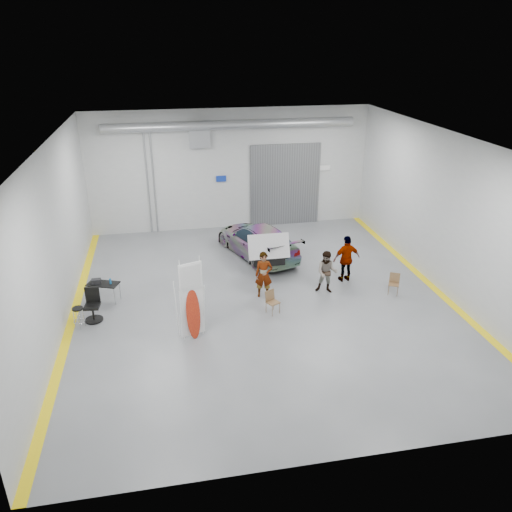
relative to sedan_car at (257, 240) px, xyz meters
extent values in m
plane|color=slate|center=(-0.61, -4.13, -0.72)|extent=(16.00, 16.00, 0.00)
cube|color=#AFB2B4|center=(-7.61, -4.13, 2.28)|extent=(0.02, 16.00, 6.00)
cube|color=#AFB2B4|center=(6.39, -4.13, 2.28)|extent=(0.02, 16.00, 6.00)
cube|color=#AFB2B4|center=(-0.61, 3.87, 2.28)|extent=(14.00, 0.02, 6.00)
cube|color=#AFB2B4|center=(-0.61, -12.13, 2.28)|extent=(14.00, 0.02, 6.00)
cube|color=white|center=(-0.61, -4.13, 5.28)|extent=(14.00, 16.00, 0.02)
cube|color=slate|center=(2.19, 3.79, 1.38)|extent=(3.60, 0.12, 4.20)
cube|color=gray|center=(-2.11, 3.79, 4.08)|extent=(1.00, 0.50, 1.20)
cylinder|color=gray|center=(-0.61, 3.27, 4.58)|extent=(11.90, 0.44, 0.44)
cube|color=#122D96|center=(-1.11, 3.79, 1.88)|extent=(0.50, 0.04, 0.30)
cube|color=white|center=(4.19, 3.79, 2.18)|extent=(0.70, 0.04, 0.25)
cylinder|color=gray|center=(-4.41, 3.79, 1.78)|extent=(0.08, 0.08, 5.00)
cylinder|color=gray|center=(-4.71, 3.79, 1.78)|extent=(0.08, 0.08, 5.00)
cube|color=yellow|center=(-7.46, -4.13, -0.72)|extent=(0.30, 16.00, 0.01)
cube|color=yellow|center=(6.24, -4.13, -0.72)|extent=(0.30, 16.00, 0.01)
imported|color=silver|center=(0.00, 0.00, 0.00)|extent=(3.56, 5.38, 1.45)
imported|color=#9C6855|center=(-0.50, -3.89, 0.18)|extent=(0.73, 0.55, 1.81)
imported|color=teal|center=(1.94, -4.00, 0.12)|extent=(1.01, 0.90, 1.69)
imported|color=#965532|center=(3.02, -3.19, 0.25)|extent=(1.16, 0.58, 1.94)
cube|color=white|center=(-3.40, -6.23, 0.23)|extent=(0.78, 0.28, 1.72)
ellipsoid|color=red|center=(-3.40, -6.31, 0.18)|extent=(0.52, 0.36, 1.81)
cube|color=white|center=(-3.40, -6.25, 1.52)|extent=(0.75, 0.27, 0.91)
cylinder|color=white|center=(-3.73, -6.23, 0.71)|extent=(0.02, 0.02, 2.86)
cylinder|color=white|center=(-3.07, -6.23, 0.71)|extent=(0.02, 0.02, 2.86)
cube|color=brown|center=(-0.43, -5.20, -0.29)|extent=(0.54, 0.53, 0.04)
cube|color=brown|center=(-0.43, -5.02, -0.07)|extent=(0.40, 0.26, 0.38)
cube|color=brown|center=(4.44, -4.65, -0.31)|extent=(0.51, 0.51, 0.04)
cube|color=brown|center=(4.44, -4.47, -0.10)|extent=(0.38, 0.25, 0.37)
cylinder|color=black|center=(-7.11, -4.91, 0.00)|extent=(0.36, 0.36, 0.05)
torus|color=silver|center=(-7.11, -4.91, -0.49)|extent=(0.39, 0.39, 0.02)
cylinder|color=gray|center=(-6.96, -3.36, -0.38)|extent=(0.03, 0.03, 0.69)
cylinder|color=gray|center=(-5.91, -3.36, -0.38)|extent=(0.03, 0.03, 0.69)
cylinder|color=gray|center=(-6.96, -2.89, -0.38)|extent=(0.03, 0.03, 0.69)
cylinder|color=gray|center=(-5.91, -2.89, -0.38)|extent=(0.03, 0.03, 0.69)
cube|color=black|center=(-6.44, -3.12, -0.02)|extent=(1.27, 0.94, 0.04)
cylinder|color=#1B67A4|center=(-6.15, -3.22, 0.11)|extent=(0.08, 0.08, 0.21)
cube|color=black|center=(-6.68, -3.08, 0.09)|extent=(0.33, 0.21, 0.17)
cylinder|color=black|center=(-6.69, -4.56, -0.68)|extent=(0.63, 0.63, 0.04)
cylinder|color=black|center=(-6.69, -4.56, -0.41)|extent=(0.07, 0.07, 0.54)
cube|color=black|center=(-6.69, -4.56, -0.14)|extent=(0.56, 0.56, 0.08)
cube|color=black|center=(-6.69, -4.31, 0.19)|extent=(0.50, 0.12, 0.56)
cube|color=silver|center=(0.00, -2.24, 0.74)|extent=(1.69, 1.02, 0.04)
camera|label=1|loc=(-3.93, -20.38, 8.42)|focal=35.00mm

